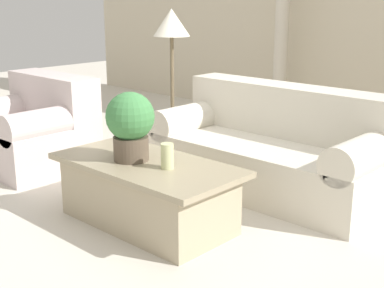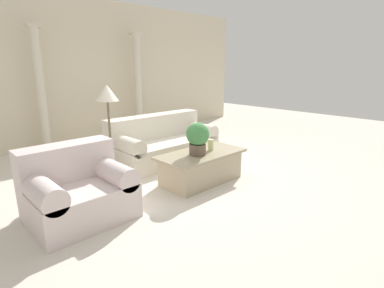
% 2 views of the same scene
% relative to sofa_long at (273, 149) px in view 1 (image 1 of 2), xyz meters
% --- Properties ---
extents(ground_plane, '(16.00, 16.00, 0.00)m').
position_rel_sofa_long_xyz_m(ground_plane, '(-0.35, -0.81, -0.34)').
color(ground_plane, silver).
extents(sofa_long, '(1.98, 0.92, 0.85)m').
position_rel_sofa_long_xyz_m(sofa_long, '(0.00, 0.00, 0.00)').
color(sofa_long, beige).
rests_on(sofa_long, ground_plane).
extents(loveseat, '(1.10, 0.92, 0.85)m').
position_rel_sofa_long_xyz_m(loveseat, '(-2.07, -1.01, 0.01)').
color(loveseat, beige).
rests_on(loveseat, ground_plane).
extents(coffee_table, '(1.38, 0.70, 0.46)m').
position_rel_sofa_long_xyz_m(coffee_table, '(-0.22, -1.24, -0.10)').
color(coffee_table, tan).
rests_on(coffee_table, ground_plane).
extents(potted_plant, '(0.34, 0.34, 0.49)m').
position_rel_sofa_long_xyz_m(potted_plant, '(-0.34, -1.27, 0.39)').
color(potted_plant, brown).
rests_on(potted_plant, coffee_table).
extents(pillar_candle, '(0.09, 0.09, 0.17)m').
position_rel_sofa_long_xyz_m(pillar_candle, '(-0.01, -1.24, 0.21)').
color(pillar_candle, beige).
rests_on(pillar_candle, coffee_table).
extents(floor_lamp, '(0.34, 0.34, 1.47)m').
position_rel_sofa_long_xyz_m(floor_lamp, '(-1.10, -0.09, 0.88)').
color(floor_lamp, brown).
rests_on(floor_lamp, ground_plane).
extents(column_left, '(0.24, 0.24, 2.50)m').
position_rel_sofa_long_xyz_m(column_left, '(-1.36, 2.10, 0.94)').
color(column_left, beige).
rests_on(column_left, ground_plane).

